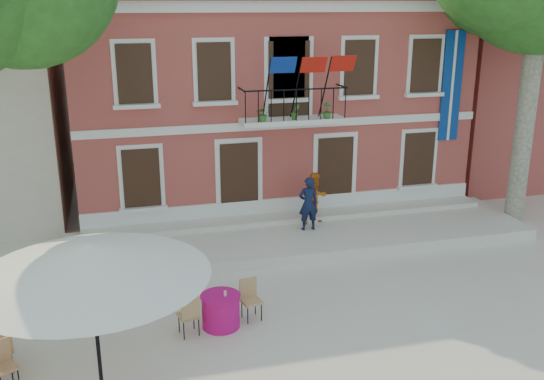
{
  "coord_description": "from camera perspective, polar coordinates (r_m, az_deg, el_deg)",
  "views": [
    {
      "loc": [
        -3.29,
        -11.96,
        6.95
      ],
      "look_at": [
        0.81,
        3.5,
        1.99
      ],
      "focal_mm": 40.0,
      "sensor_mm": 36.0,
      "label": 1
    }
  ],
  "objects": [
    {
      "name": "pedestrian_orange",
      "position": [
        18.93,
        4.11,
        -0.75
      ],
      "size": [
        0.93,
        0.8,
        1.64
      ],
      "primitive_type": "imported",
      "rotation": [
        0.0,
        0.0,
        0.26
      ],
      "color": "orange",
      "rests_on": "terrace"
    },
    {
      "name": "main_building",
      "position": [
        22.8,
        -1.31,
        9.24
      ],
      "size": [
        13.5,
        9.59,
        7.5
      ],
      "color": "#A8413C",
      "rests_on": "ground"
    },
    {
      "name": "ground",
      "position": [
        14.22,
        0.46,
        -12.03
      ],
      "size": [
        90.0,
        90.0,
        0.0
      ],
      "primitive_type": "plane",
      "color": "beige",
      "rests_on": "ground"
    },
    {
      "name": "cafe_table_4",
      "position": [
        13.77,
        -4.85,
        -11.15
      ],
      "size": [
        1.96,
        0.9,
        0.95
      ],
      "color": "#C41280",
      "rests_on": "ground"
    },
    {
      "name": "neighbor_east",
      "position": [
        28.98,
        22.19,
        8.58
      ],
      "size": [
        9.4,
        9.4,
        6.4
      ],
      "color": "#A8413C",
      "rests_on": "ground"
    },
    {
      "name": "terrace",
      "position": [
        18.49,
        2.85,
        -4.37
      ],
      "size": [
        14.0,
        3.4,
        0.3
      ],
      "primitive_type": "cube",
      "color": "silver",
      "rests_on": "ground"
    },
    {
      "name": "patio_umbrella",
      "position": [
        10.81,
        -16.78,
        -6.37
      ],
      "size": [
        4.12,
        4.12,
        3.07
      ],
      "color": "black",
      "rests_on": "ground"
    },
    {
      "name": "pedestrian_navy",
      "position": [
        18.34,
        3.43,
        -1.29
      ],
      "size": [
        0.61,
        0.41,
        1.67
      ],
      "primitive_type": "imported",
      "rotation": [
        0.0,
        0.0,
        3.12
      ],
      "color": "#101938",
      "rests_on": "terrace"
    }
  ]
}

